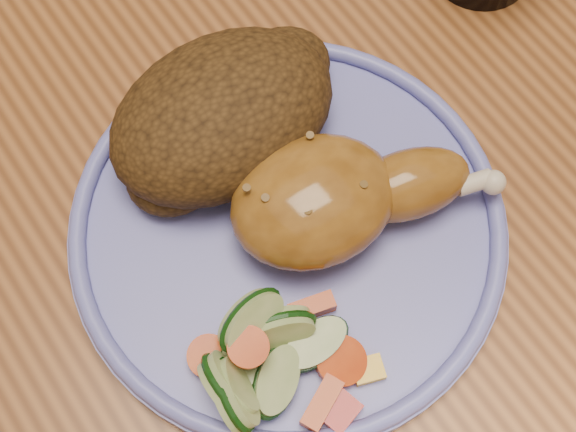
% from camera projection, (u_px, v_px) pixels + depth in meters
% --- Properties ---
extents(ground, '(4.00, 4.00, 0.00)m').
position_uv_depth(ground, '(293.00, 314.00, 1.22)').
color(ground, brown).
rests_on(ground, ground).
extents(dining_table, '(0.90, 1.40, 0.75)m').
position_uv_depth(dining_table, '(298.00, 76.00, 0.60)').
color(dining_table, brown).
rests_on(dining_table, ground).
extents(plate, '(0.25, 0.25, 0.01)m').
position_uv_depth(plate, '(288.00, 230.00, 0.46)').
color(plate, '#696EC8').
rests_on(plate, dining_table).
extents(plate_rim, '(0.25, 0.25, 0.01)m').
position_uv_depth(plate_rim, '(288.00, 223.00, 0.45)').
color(plate_rim, '#696EC8').
rests_on(plate_rim, plate).
extents(chicken_leg, '(0.15, 0.10, 0.05)m').
position_uv_depth(chicken_leg, '(337.00, 197.00, 0.44)').
color(chicken_leg, '#945F1F').
rests_on(chicken_leg, plate).
extents(rice_pilaf, '(0.15, 0.10, 0.06)m').
position_uv_depth(rice_pilaf, '(226.00, 114.00, 0.46)').
color(rice_pilaf, '#412910').
rests_on(rice_pilaf, plate).
extents(vegetable_pile, '(0.09, 0.09, 0.05)m').
position_uv_depth(vegetable_pile, '(267.00, 360.00, 0.41)').
color(vegetable_pile, '#A50A05').
rests_on(vegetable_pile, plate).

